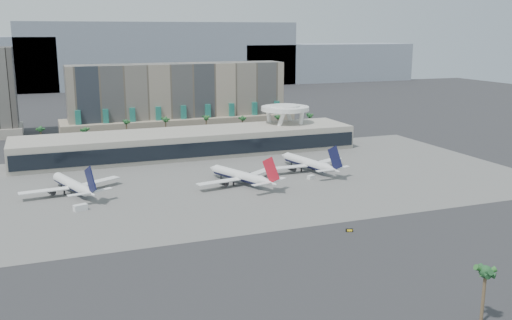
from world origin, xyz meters
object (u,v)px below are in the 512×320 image
object	(u,v)px
airliner_right	(308,163)
service_vehicle_a	(80,208)
service_vehicle_b	(311,177)
taxiway_sign	(349,230)
airliner_left	(73,185)
airliner_centre	(241,176)

from	to	relation	value
airliner_right	service_vehicle_a	xyz separation A→B (m)	(-99.43, -23.70, -2.57)
service_vehicle_b	taxiway_sign	size ratio (longest dim) A/B	1.39
airliner_left	service_vehicle_a	bearing A→B (deg)	-106.07
airliner_left	airliner_right	size ratio (longest dim) A/B	0.95
airliner_centre	taxiway_sign	world-z (taller)	airliner_centre
airliner_left	service_vehicle_a	size ratio (longest dim) A/B	8.61
airliner_centre	service_vehicle_a	bearing A→B (deg)	168.80
airliner_left	taxiway_sign	world-z (taller)	airliner_left
airliner_centre	airliner_right	world-z (taller)	airliner_right
service_vehicle_a	taxiway_sign	bearing A→B (deg)	-51.34
service_vehicle_b	airliner_left	bearing A→B (deg)	148.10
airliner_right	service_vehicle_b	size ratio (longest dim) A/B	13.43
airliner_right	service_vehicle_a	size ratio (longest dim) A/B	9.11
airliner_right	service_vehicle_a	bearing A→B (deg)	-179.08
airliner_right	taxiway_sign	size ratio (longest dim) A/B	18.62
service_vehicle_a	service_vehicle_b	distance (m)	94.92
airliner_centre	airliner_left	bearing A→B (deg)	148.41
airliner_left	service_vehicle_a	xyz separation A→B (m)	(1.05, -23.10, -2.46)
airliner_centre	service_vehicle_a	size ratio (longest dim) A/B	8.54
service_vehicle_a	taxiway_sign	world-z (taller)	service_vehicle_a
service_vehicle_b	airliner_right	bearing A→B (deg)	44.27
airliner_right	airliner_left	bearing A→B (deg)	167.85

